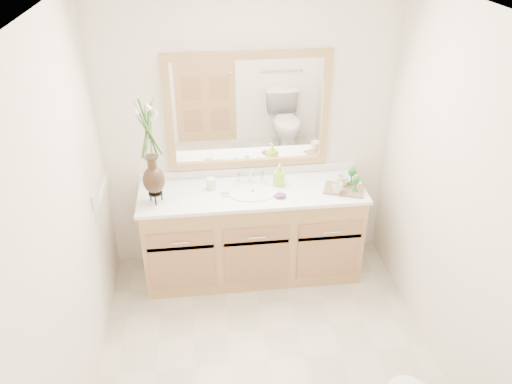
{
  "coord_description": "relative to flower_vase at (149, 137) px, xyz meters",
  "views": [
    {
      "loc": [
        -0.38,
        -2.45,
        2.88
      ],
      "look_at": [
        -0.01,
        0.65,
        1.03
      ],
      "focal_mm": 35.0,
      "sensor_mm": 36.0,
      "label": 1
    }
  ],
  "objects": [
    {
      "name": "goblet_front",
      "position": [
        1.58,
        -0.04,
        -0.45
      ],
      "size": [
        0.06,
        0.06,
        0.13
      ],
      "color": "#236A26",
      "rests_on": "tray"
    },
    {
      "name": "switch_plate",
      "position": [
        -0.42,
        -0.17,
        -0.41
      ],
      "size": [
        0.02,
        0.12,
        0.12
      ],
      "primitive_type": "cube",
      "color": "white",
      "rests_on": "wall_left"
    },
    {
      "name": "soap_dish",
      "position": [
        0.54,
        0.05,
        -0.55
      ],
      "size": [
        0.09,
        0.09,
        0.03
      ],
      "color": "beige",
      "rests_on": "counter"
    },
    {
      "name": "ceiling",
      "position": [
        0.76,
        -0.93,
        1.01
      ],
      "size": [
        2.4,
        2.6,
        0.02
      ],
      "primitive_type": "cube",
      "color": "white",
      "rests_on": "wall_back"
    },
    {
      "name": "mug_right",
      "position": [
        1.51,
        0.05,
        -0.49
      ],
      "size": [
        0.13,
        0.12,
        0.09
      ],
      "primitive_type": "imported",
      "rotation": [
        0.0,
        0.0,
        0.72
      ],
      "color": "beige",
      "rests_on": "tray"
    },
    {
      "name": "wall_left",
      "position": [
        -0.44,
        -0.93,
        -0.19
      ],
      "size": [
        0.02,
        2.6,
        2.4
      ],
      "primitive_type": "cube",
      "color": "white",
      "rests_on": "floor"
    },
    {
      "name": "counter",
      "position": [
        0.76,
        0.08,
        -0.57
      ],
      "size": [
        1.84,
        0.57,
        0.03
      ],
      "primitive_type": "cube",
      "color": "white",
      "rests_on": "vanity"
    },
    {
      "name": "floor",
      "position": [
        0.76,
        -0.93,
        -1.39
      ],
      "size": [
        2.6,
        2.6,
        0.0
      ],
      "primitive_type": "plane",
      "color": "beige",
      "rests_on": "ground"
    },
    {
      "name": "mirror",
      "position": [
        0.76,
        0.34,
        0.02
      ],
      "size": [
        1.32,
        0.04,
        0.97
      ],
      "color": "white",
      "rests_on": "wall_back"
    },
    {
      "name": "sink",
      "position": [
        0.76,
        0.06,
        -0.61
      ],
      "size": [
        0.38,
        0.34,
        0.23
      ],
      "color": "white",
      "rests_on": "counter"
    },
    {
      "name": "mug_left",
      "position": [
        1.43,
        -0.05,
        -0.49
      ],
      "size": [
        0.11,
        0.1,
        0.09
      ],
      "primitive_type": "imported",
      "rotation": [
        0.0,
        0.0,
        0.24
      ],
      "color": "beige",
      "rests_on": "tray"
    },
    {
      "name": "wall_back",
      "position": [
        0.76,
        0.37,
        -0.19
      ],
      "size": [
        2.4,
        0.02,
        2.4
      ],
      "primitive_type": "cube",
      "color": "white",
      "rests_on": "floor"
    },
    {
      "name": "soap_bottle",
      "position": [
        0.99,
        0.15,
        -0.47
      ],
      "size": [
        0.1,
        0.1,
        0.17
      ],
      "primitive_type": "imported",
      "rotation": [
        0.0,
        0.0,
        -0.37
      ],
      "color": "#A0DF34",
      "rests_on": "counter"
    },
    {
      "name": "tray",
      "position": [
        1.51,
        0.0,
        -0.55
      ],
      "size": [
        0.37,
        0.31,
        0.02
      ],
      "primitive_type": "cube",
      "rotation": [
        0.0,
        0.0,
        -0.36
      ],
      "color": "brown",
      "rests_on": "counter"
    },
    {
      "name": "vanity",
      "position": [
        0.76,
        0.08,
        -0.99
      ],
      "size": [
        1.8,
        0.55,
        0.8
      ],
      "color": "tan",
      "rests_on": "floor"
    },
    {
      "name": "tumbler",
      "position": [
        0.44,
        0.15,
        -0.51
      ],
      "size": [
        0.07,
        0.07,
        0.1
      ],
      "primitive_type": "cylinder",
      "color": "beige",
      "rests_on": "counter"
    },
    {
      "name": "goblet_back",
      "position": [
        1.58,
        0.07,
        -0.44
      ],
      "size": [
        0.07,
        0.07,
        0.15
      ],
      "color": "#236A26",
      "rests_on": "tray"
    },
    {
      "name": "purple_dish",
      "position": [
        0.97,
        -0.05,
        -0.54
      ],
      "size": [
        0.11,
        0.09,
        0.03
      ],
      "primitive_type": "ellipsoid",
      "rotation": [
        0.0,
        0.0,
        -0.13
      ],
      "color": "#662674",
      "rests_on": "counter"
    },
    {
      "name": "flower_vase",
      "position": [
        0.0,
        0.0,
        0.0
      ],
      "size": [
        0.2,
        0.2,
        0.82
      ],
      "rotation": [
        0.0,
        0.0,
        0.27
      ],
      "color": "black",
      "rests_on": "counter"
    },
    {
      "name": "wall_right",
      "position": [
        1.96,
        -0.93,
        -0.19
      ],
      "size": [
        0.02,
        2.6,
        2.4
      ],
      "primitive_type": "cube",
      "color": "white",
      "rests_on": "floor"
    }
  ]
}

